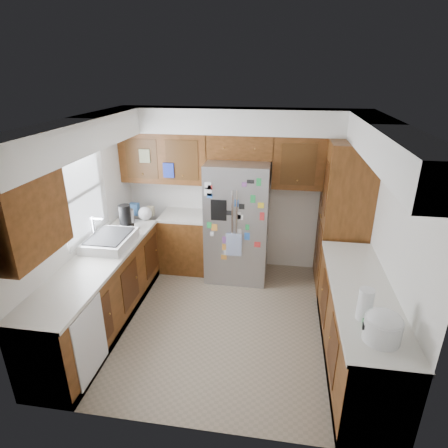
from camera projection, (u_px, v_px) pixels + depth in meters
The scene contains 12 objects.
floor at pixel (225, 320), 4.82m from camera, with size 3.60×3.60×0.00m, color gray.
room_shell at pixel (221, 175), 4.47m from camera, with size 3.64×3.24×2.52m.
left_counter_run at pixel (123, 282), 4.88m from camera, with size 1.36×3.20×0.92m.
right_counter_run at pixel (356, 329), 4.01m from camera, with size 0.63×2.25×0.92m.
pantry at pixel (343, 217), 5.24m from camera, with size 0.60×0.90×2.15m, color #46270D.
fridge at pixel (238, 221), 5.57m from camera, with size 0.90×0.79×1.80m.
bridge_cabinet at pixel (241, 146), 5.37m from camera, with size 0.96×0.34×0.35m, color #46270D.
fridge_top_items at pixel (240, 125), 5.22m from camera, with size 0.71×0.33×0.28m.
sink_assembly at pixel (110, 240), 4.75m from camera, with size 0.52×0.70×0.37m.
left_counter_clutter at pixel (134, 215), 5.37m from camera, with size 0.41×0.79×0.38m.
rice_cooker at pixel (383, 326), 3.05m from camera, with size 0.31×0.30×0.27m.
paper_towel at pixel (365, 304), 3.31m from camera, with size 0.13×0.13×0.30m, color white.
Camera 1 is at (0.60, -3.93, 3.00)m, focal length 30.00 mm.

